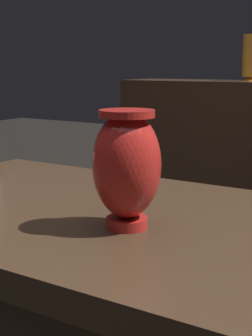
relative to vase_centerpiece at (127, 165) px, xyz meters
name	(u,v)px	position (x,y,z in m)	size (l,w,h in m)	color
vase_centerpiece	(127,165)	(0.00, 0.00, 0.00)	(0.12, 0.12, 0.21)	red
shelf_vase_left	(251,58)	(-0.57, 2.31, 0.21)	(0.11, 0.11, 0.28)	orange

